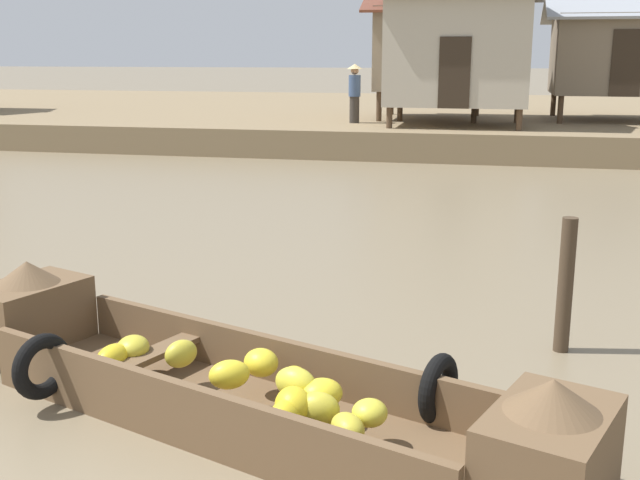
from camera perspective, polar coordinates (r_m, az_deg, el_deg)
ground_plane at (r=11.96m, az=0.76°, el=0.57°), size 300.00×300.00×0.00m
riverbank_strip at (r=29.69m, az=8.10°, el=8.92°), size 160.00×20.00×0.75m
banana_boat at (r=5.87m, az=-6.23°, el=-10.33°), size 5.34×2.76×0.88m
stilt_house_mid_left at (r=24.34m, az=8.22°, el=13.87°), size 3.85×3.65×4.02m
stilt_house_mid_right at (r=21.89m, az=10.12°, el=13.75°), size 4.46×3.21×4.12m
stilt_house_right at (r=24.92m, az=21.08°, el=12.75°), size 4.36×3.90×3.75m
vendor_person at (r=22.52m, az=2.56°, el=10.95°), size 0.44×0.44×1.66m
mooring_post at (r=7.40m, az=17.59°, el=-3.20°), size 0.14×0.14×1.26m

